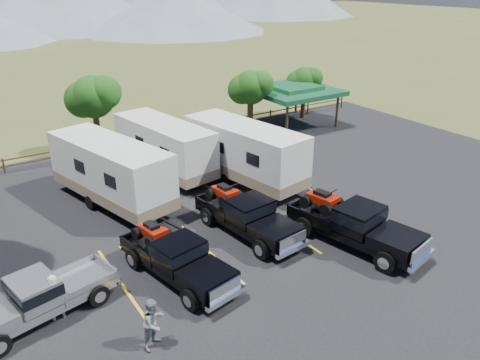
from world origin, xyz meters
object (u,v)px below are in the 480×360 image
rig_left (176,257)px  rig_right (353,223)px  trailer_right (244,153)px  pickup_silver (40,297)px  trailer_left (111,172)px  trailer_center (164,148)px  person_b (154,323)px  rig_center (246,215)px  person_a (55,297)px  pavilion (293,90)px

rig_left → rig_right: bearing=-25.8°
trailer_right → pickup_silver: trailer_right is taller
trailer_left → trailer_right: size_ratio=0.99×
trailer_center → trailer_right: (3.30, -3.57, 0.10)m
trailer_center → person_b: 14.42m
rig_center → trailer_center: size_ratio=0.66×
trailer_right → person_a: size_ratio=5.44×
rig_right → trailer_center: trailer_center is taller
rig_left → trailer_center: (4.12, 9.90, 0.76)m
rig_center → trailer_right: size_ratio=0.63×
trailer_left → pickup_silver: trailer_left is taller
trailer_left → person_b: trailer_left is taller
pavilion → pickup_silver: 25.81m
trailer_left → trailer_right: (7.28, -1.40, 0.01)m
rig_right → person_a: (-12.24, 1.99, -0.12)m
rig_left → pickup_silver: size_ratio=1.04×
rig_left → trailer_left: size_ratio=0.61×
pavilion → rig_left: (-16.96, -13.83, -1.83)m
rig_left → person_a: bearing=168.4°
rig_left → trailer_left: 7.78m
rig_left → pickup_silver: bearing=163.9°
rig_center → trailer_center: bearing=84.2°
pickup_silver → person_b: bearing=26.1°
trailer_center → person_b: (-6.35, -12.92, -0.79)m
pavilion → rig_right: (-9.29, -15.80, -1.73)m
trailer_left → person_b: bearing=-116.7°
rig_right → trailer_right: trailer_right is taller
person_b → rig_center: bearing=7.8°
rig_right → person_a: rig_right is taller
trailer_center → rig_left: bearing=-121.7°
trailer_left → pickup_silver: bearing=-139.3°
person_a → trailer_right: bearing=-155.0°
rig_center → person_b: size_ratio=3.45×
person_b → rig_left: bearing=27.3°
rig_center → trailer_center: (-0.12, 8.54, 0.72)m
rig_center → pavilion: bearing=37.8°
trailer_center → rig_center: bearing=-98.3°
person_a → pavilion: bearing=-150.1°
person_a → trailer_center: bearing=-134.1°
pavilion → trailer_center: trailer_center is taller
pavilion → rig_right: 18.41m
trailer_center → person_b: bearing=-125.3°
trailer_right → person_b: (-9.65, -9.35, -0.89)m
trailer_center → rig_right: bearing=-82.5°
rig_center → trailer_right: trailer_right is taller
rig_center → trailer_center: trailer_center is taller
rig_right → trailer_center: (-3.55, 11.87, 0.66)m
trailer_right → person_a: 13.58m
person_b → person_a: bearing=101.2°
trailer_right → pickup_silver: size_ratio=1.72×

